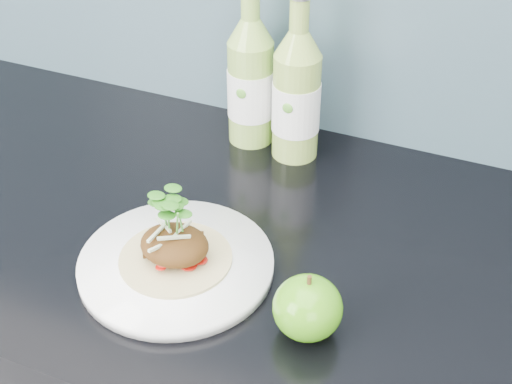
{
  "coord_description": "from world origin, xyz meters",
  "views": [
    {
      "loc": [
        0.31,
        1.04,
        1.49
      ],
      "look_at": [
        0.04,
        1.66,
        1.0
      ],
      "focal_mm": 50.0,
      "sensor_mm": 36.0,
      "label": 1
    }
  ],
  "objects_px": {
    "dinner_plate": "(176,264)",
    "cider_bottle_right": "(296,96)",
    "cider_bottle_left": "(251,82)",
    "green_apple": "(308,308)"
  },
  "relations": [
    {
      "from": "cider_bottle_left",
      "to": "cider_bottle_right",
      "type": "relative_size",
      "value": 1.0
    },
    {
      "from": "cider_bottle_right",
      "to": "dinner_plate",
      "type": "bearing_deg",
      "value": -77.23
    },
    {
      "from": "green_apple",
      "to": "cider_bottle_right",
      "type": "bearing_deg",
      "value": 112.83
    },
    {
      "from": "cider_bottle_left",
      "to": "cider_bottle_right",
      "type": "xyz_separation_m",
      "value": [
        0.08,
        -0.01,
        0.0
      ]
    },
    {
      "from": "green_apple",
      "to": "cider_bottle_left",
      "type": "bearing_deg",
      "value": 122.16
    },
    {
      "from": "green_apple",
      "to": "cider_bottle_left",
      "type": "height_order",
      "value": "cider_bottle_left"
    },
    {
      "from": "dinner_plate",
      "to": "cider_bottle_right",
      "type": "height_order",
      "value": "cider_bottle_right"
    },
    {
      "from": "dinner_plate",
      "to": "cider_bottle_right",
      "type": "distance_m",
      "value": 0.32
    },
    {
      "from": "dinner_plate",
      "to": "green_apple",
      "type": "bearing_deg",
      "value": -10.2
    },
    {
      "from": "cider_bottle_left",
      "to": "cider_bottle_right",
      "type": "bearing_deg",
      "value": -12.69
    }
  ]
}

